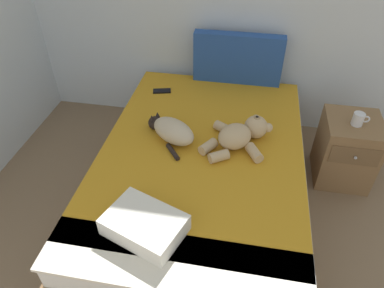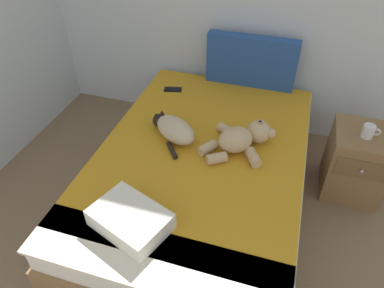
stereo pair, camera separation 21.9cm
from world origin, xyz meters
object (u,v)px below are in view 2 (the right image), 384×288
bed (201,177)px  teddy_bear (242,138)px  cat (174,129)px  throw_pillow (130,220)px  patterned_cushion (251,61)px  cell_phone (173,89)px  nightstand (355,162)px  mug (369,131)px

bed → teddy_bear: size_ratio=4.29×
bed → teddy_bear: (0.25, 0.11, 0.33)m
bed → teddy_bear: 0.43m
bed → teddy_bear: bearing=24.8°
cat → throw_pillow: bearing=-87.3°
patterned_cushion → cat: 0.98m
cat → throw_pillow: (0.04, -0.80, -0.02)m
cat → cell_phone: cat is taller
patterned_cushion → teddy_bear: (0.10, -0.86, -0.14)m
bed → cell_phone: size_ratio=12.88×
cat → cell_phone: 0.65m
cat → nightstand: size_ratio=0.75×
bed → mug: (1.06, 0.42, 0.34)m
cell_phone → nightstand: 1.55m
cat → teddy_bear: bearing=4.2°
teddy_bear → nightstand: teddy_bear is taller
patterned_cushion → cell_phone: 0.70m
bed → cat: size_ratio=5.13×
patterned_cushion → mug: (0.91, -0.55, -0.12)m
patterned_cushion → throw_pillow: (-0.34, -1.69, -0.16)m
patterned_cushion → mug: size_ratio=6.22×
patterned_cushion → cat: (-0.38, -0.89, -0.14)m
cat → throw_pillow: cat is taller
throw_pillow → nightstand: bearing=43.1°
mug → bed: bearing=-158.3°
nightstand → mug: mug is taller
cell_phone → bed: bearing=-56.7°
nightstand → mug: 0.32m
patterned_cushion → cell_phone: patterned_cushion is taller
cat → mug: bearing=14.9°
cell_phone → throw_pillow: (0.26, -1.40, 0.05)m
patterned_cushion → throw_pillow: 1.73m
patterned_cushion → teddy_bear: patterned_cushion is taller
mug → patterned_cushion: bearing=149.1°
nightstand → throw_pillow: bearing=-136.9°
cell_phone → patterned_cushion: bearing=25.5°
teddy_bear → mug: size_ratio=4.03×
teddy_bear → patterned_cushion: bearing=96.7°
throw_pillow → mug: 1.69m
cell_phone → nightstand: size_ratio=0.30×
bed → patterned_cushion: (0.15, 0.97, 0.47)m
bed → mug: mug is taller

